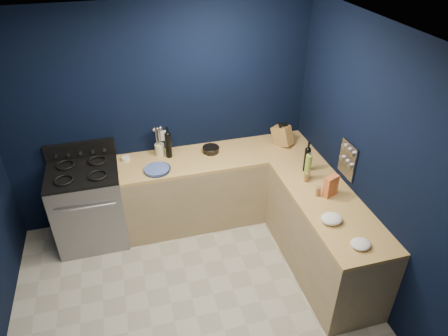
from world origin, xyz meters
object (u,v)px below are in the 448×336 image
object	(u,v)px
plate_stack	(157,170)
crouton_bag	(331,186)
gas_range	(90,207)
knife_block	(282,136)
utensil_crock	(160,150)

from	to	relation	value
plate_stack	crouton_bag	world-z (taller)	crouton_bag
gas_range	knife_block	size ratio (longest dim) A/B	3.90
utensil_crock	gas_range	bearing A→B (deg)	-167.22
plate_stack	knife_block	distance (m)	1.56
gas_range	plate_stack	bearing A→B (deg)	-9.75
plate_stack	utensil_crock	size ratio (longest dim) A/B	1.99
gas_range	utensil_crock	world-z (taller)	utensil_crock
utensil_crock	crouton_bag	xyz separation A→B (m)	(1.54, -1.23, 0.04)
plate_stack	knife_block	world-z (taller)	knife_block
plate_stack	utensil_crock	distance (m)	0.35
utensil_crock	knife_block	size ratio (longest dim) A/B	0.59
plate_stack	utensil_crock	xyz separation A→B (m)	(0.08, 0.33, 0.05)
utensil_crock	knife_block	bearing A→B (deg)	-5.79
plate_stack	knife_block	xyz separation A→B (m)	(1.54, 0.19, 0.10)
utensil_crock	crouton_bag	distance (m)	1.97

